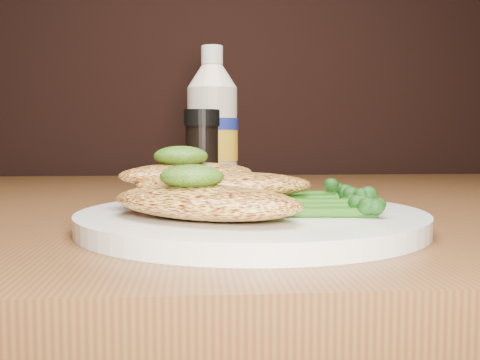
{
  "coord_description": "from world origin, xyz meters",
  "views": [
    {
      "loc": [
        -0.03,
        0.39,
        0.82
      ],
      "look_at": [
        0.0,
        0.83,
        0.79
      ],
      "focal_mm": 43.19,
      "sensor_mm": 36.0,
      "label": 1
    }
  ],
  "objects": [
    {
      "name": "chicken_front",
      "position": [
        -0.03,
        0.8,
        0.78
      ],
      "size": [
        0.17,
        0.15,
        0.02
      ],
      "primitive_type": "ellipsoid",
      "rotation": [
        0.0,
        0.0,
        -0.62
      ],
      "color": "#EBB04A",
      "rests_on": "plate"
    },
    {
      "name": "chicken_mid",
      "position": [
        -0.01,
        0.85,
        0.78
      ],
      "size": [
        0.14,
        0.08,
        0.02
      ],
      "primitive_type": "ellipsoid",
      "rotation": [
        0.0,
        0.0,
        -0.03
      ],
      "color": "#EBB04A",
      "rests_on": "plate"
    },
    {
      "name": "pesto_back",
      "position": [
        -0.05,
        0.88,
        0.81
      ],
      "size": [
        0.05,
        0.05,
        0.02
      ],
      "primitive_type": "ellipsoid",
      "rotation": [
        0.0,
        0.0,
        -0.13
      ],
      "color": "black",
      "rests_on": "chicken_back"
    },
    {
      "name": "pepper_grinder",
      "position": [
        -0.03,
        1.08,
        0.8
      ],
      "size": [
        0.05,
        0.05,
        0.1
      ],
      "primitive_type": null,
      "rotation": [
        0.0,
        0.0,
        0.35
      ],
      "color": "black",
      "rests_on": "dining_table"
    },
    {
      "name": "broccolini_bundle",
      "position": [
        0.05,
        0.84,
        0.77
      ],
      "size": [
        0.14,
        0.11,
        0.02
      ],
      "primitive_type": null,
      "rotation": [
        0.0,
        0.0,
        0.08
      ],
      "color": "#235713",
      "rests_on": "plate"
    },
    {
      "name": "plate",
      "position": [
        0.01,
        0.84,
        0.76
      ],
      "size": [
        0.27,
        0.27,
        0.01
      ],
      "primitive_type": "cylinder",
      "color": "white",
      "rests_on": "dining_table"
    },
    {
      "name": "mayo_bottle",
      "position": [
        -0.01,
        1.14,
        0.84
      ],
      "size": [
        0.08,
        0.08,
        0.19
      ],
      "primitive_type": null,
      "rotation": [
        0.0,
        0.0,
        -0.25
      ],
      "color": "beige",
      "rests_on": "dining_table"
    },
    {
      "name": "chicken_back",
      "position": [
        -0.04,
        0.88,
        0.79
      ],
      "size": [
        0.14,
        0.12,
        0.02
      ],
      "primitive_type": "ellipsoid",
      "rotation": [
        0.0,
        0.0,
        0.53
      ],
      "color": "#EBB04A",
      "rests_on": "plate"
    },
    {
      "name": "pesto_front",
      "position": [
        -0.04,
        0.8,
        0.79
      ],
      "size": [
        0.06,
        0.06,
        0.02
      ],
      "primitive_type": "ellipsoid",
      "rotation": [
        0.0,
        0.0,
        -0.34
      ],
      "color": "black",
      "rests_on": "chicken_front"
    }
  ]
}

